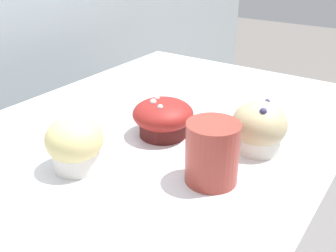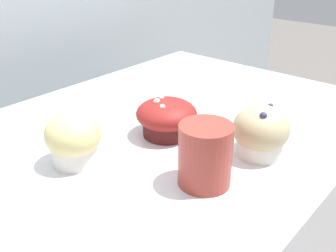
{
  "view_description": "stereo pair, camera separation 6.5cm",
  "coord_description": "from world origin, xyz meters",
  "px_view_note": "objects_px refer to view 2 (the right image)",
  "views": [
    {
      "loc": [
        -0.49,
        -0.39,
        1.29
      ],
      "look_at": [
        -0.01,
        -0.06,
        1.0
      ],
      "focal_mm": 42.0,
      "sensor_mm": 36.0,
      "label": 1
    },
    {
      "loc": [
        -0.45,
        -0.44,
        1.29
      ],
      "look_at": [
        -0.01,
        -0.06,
        1.0
      ],
      "focal_mm": 42.0,
      "sensor_mm": 36.0,
      "label": 2
    }
  ],
  "objects_px": {
    "muffin_back_right": "(73,139)",
    "coffee_cup": "(206,153)",
    "muffin_front_center": "(166,117)",
    "muffin_back_left": "(261,132)"
  },
  "relations": [
    {
      "from": "muffin_front_center",
      "to": "coffee_cup",
      "type": "height_order",
      "value": "coffee_cup"
    },
    {
      "from": "muffin_front_center",
      "to": "coffee_cup",
      "type": "xyz_separation_m",
      "value": [
        -0.08,
        -0.14,
        0.01
      ]
    },
    {
      "from": "muffin_back_left",
      "to": "coffee_cup",
      "type": "distance_m",
      "value": 0.13
    },
    {
      "from": "muffin_front_center",
      "to": "coffee_cup",
      "type": "distance_m",
      "value": 0.16
    },
    {
      "from": "muffin_back_right",
      "to": "coffee_cup",
      "type": "relative_size",
      "value": 0.76
    },
    {
      "from": "muffin_back_left",
      "to": "muffin_back_right",
      "type": "height_order",
      "value": "same"
    },
    {
      "from": "muffin_back_right",
      "to": "coffee_cup",
      "type": "height_order",
      "value": "coffee_cup"
    },
    {
      "from": "muffin_front_center",
      "to": "muffin_back_left",
      "type": "height_order",
      "value": "muffin_back_left"
    },
    {
      "from": "muffin_back_left",
      "to": "muffin_front_center",
      "type": "bearing_deg",
      "value": 105.2
    },
    {
      "from": "muffin_front_center",
      "to": "coffee_cup",
      "type": "bearing_deg",
      "value": -119.38
    }
  ]
}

